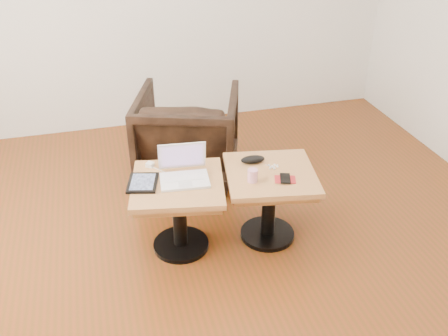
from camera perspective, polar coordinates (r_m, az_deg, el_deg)
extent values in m
cube|color=#563010|center=(3.08, -1.45, -12.30)|extent=(4.50, 4.50, 0.01)
cylinder|color=black|center=(3.29, -4.93, -8.69)|extent=(0.36, 0.36, 0.03)
cylinder|color=black|center=(3.15, -5.11, -5.43)|extent=(0.09, 0.09, 0.43)
cube|color=brown|center=(3.04, -5.28, -2.43)|extent=(0.59, 0.59, 0.04)
cube|color=#955E38|center=(3.02, -5.31, -1.83)|extent=(0.64, 0.64, 0.03)
cylinder|color=black|center=(3.38, 4.96, -7.48)|extent=(0.36, 0.36, 0.03)
cylinder|color=black|center=(3.24, 5.15, -4.26)|extent=(0.09, 0.09, 0.43)
cube|color=brown|center=(3.13, 5.31, -1.30)|extent=(0.58, 0.58, 0.04)
cube|color=#955E38|center=(3.11, 5.34, -0.72)|extent=(0.63, 0.63, 0.03)
cube|color=white|center=(3.00, -4.53, -1.42)|extent=(0.31, 0.23, 0.02)
cube|color=silver|center=(3.02, -4.59, -0.97)|extent=(0.25, 0.12, 0.00)
cube|color=silver|center=(2.95, -4.42, -1.85)|extent=(0.08, 0.06, 0.00)
cube|color=white|center=(3.06, -4.83, 1.42)|extent=(0.29, 0.08, 0.19)
cube|color=maroon|center=(3.06, -4.83, 1.42)|extent=(0.26, 0.06, 0.16)
cube|color=black|center=(3.01, -9.27, -1.68)|extent=(0.22, 0.25, 0.01)
cube|color=#191E38|center=(3.00, -9.29, -1.55)|extent=(0.18, 0.21, 0.00)
cube|color=white|center=(3.18, -8.46, 0.39)|extent=(0.06, 0.06, 0.03)
ellipsoid|color=black|center=(3.18, 3.31, 0.98)|extent=(0.16, 0.08, 0.05)
cylinder|color=#CA3E71|center=(2.98, 3.29, -0.86)|extent=(0.07, 0.07, 0.08)
sphere|color=white|center=(3.15, 5.55, 0.19)|extent=(0.01, 0.01, 0.01)
sphere|color=white|center=(3.17, 5.80, 0.37)|extent=(0.01, 0.01, 0.01)
sphere|color=white|center=(3.16, 5.16, 0.33)|extent=(0.01, 0.01, 0.01)
sphere|color=white|center=(3.15, 6.13, 0.17)|extent=(0.01, 0.01, 0.01)
sphere|color=white|center=(3.13, 5.29, 0.00)|extent=(0.01, 0.01, 0.01)
sphere|color=white|center=(3.13, 5.79, -0.03)|extent=(0.01, 0.01, 0.01)
cylinder|color=white|center=(3.15, 5.54, 0.11)|extent=(0.07, 0.04, 0.00)
cube|color=#A72937|center=(3.03, 7.00, -1.31)|extent=(0.15, 0.12, 0.01)
cube|color=black|center=(3.03, 7.01, -1.18)|extent=(0.09, 0.12, 0.01)
imported|color=black|center=(3.87, -4.13, 3.79)|extent=(0.95, 0.97, 0.70)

